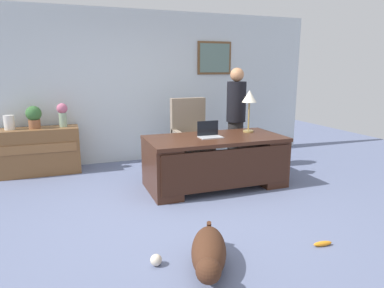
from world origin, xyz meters
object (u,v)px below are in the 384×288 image
at_px(credenza, 40,151).
at_px(desk_lamp, 249,99).
at_px(laptop, 209,133).
at_px(dog_toy_bone, 323,244).
at_px(armchair, 191,139).
at_px(vase_empty, 9,123).
at_px(potted_plant, 34,116).
at_px(desk, 216,160).
at_px(dog_lying, 209,253).
at_px(vase_with_flowers, 62,113).
at_px(dog_toy_ball, 156,260).
at_px(person_standing, 236,118).

distance_m(credenza, desk_lamp, 3.45).
xyz_separation_m(laptop, dog_toy_bone, (0.36, -1.99, -0.76)).
bearing_deg(armchair, desk_lamp, -49.68).
xyz_separation_m(vase_empty, potted_plant, (0.36, 0.00, 0.09)).
xyz_separation_m(desk, desk_lamp, (0.64, 0.21, 0.83)).
relative_size(dog_lying, vase_with_flowers, 2.18).
relative_size(laptop, dog_toy_ball, 3.09).
bearing_deg(potted_plant, credenza, -1.71).
bearing_deg(dog_lying, person_standing, 58.86).
distance_m(laptop, desk_lamp, 0.87).
height_order(armchair, dog_toy_bone, armchair).
distance_m(vase_with_flowers, dog_toy_bone, 4.32).
bearing_deg(credenza, desk_lamp, -24.07).
bearing_deg(vase_empty, desk_lamp, -21.54).
relative_size(dog_lying, vase_empty, 3.74).
relative_size(desk, vase_with_flowers, 5.06).
bearing_deg(armchair, potted_plant, 166.39).
xyz_separation_m(vase_with_flowers, dog_toy_ball, (0.71, -3.29, -0.93)).
relative_size(dog_lying, desk_lamp, 1.33).
bearing_deg(armchair, vase_with_flowers, 163.64).
height_order(desk, person_standing, person_standing).
bearing_deg(vase_empty, laptop, -29.27).
bearing_deg(armchair, desk, -88.81).
relative_size(dog_lying, dog_toy_ball, 8.16).
distance_m(desk_lamp, dog_toy_bone, 2.50).
height_order(credenza, armchair, armchair).
height_order(dog_lying, dog_toy_ball, dog_lying).
distance_m(desk_lamp, dog_toy_ball, 2.99).
distance_m(credenza, potted_plant, 0.58).
bearing_deg(vase_with_flowers, armchair, -16.36).
bearing_deg(desk, armchair, 91.19).
distance_m(credenza, dog_toy_ball, 3.48).
bearing_deg(potted_plant, desk_lamp, -23.77).
height_order(dog_lying, vase_empty, vase_empty).
bearing_deg(laptop, desk, -26.42).
xyz_separation_m(desk, dog_lying, (-0.92, -1.92, -0.25)).
bearing_deg(person_standing, vase_empty, 166.81).
xyz_separation_m(vase_empty, dog_toy_bone, (3.10, -3.52, -0.84)).
height_order(credenza, vase_with_flowers, vase_with_flowers).
bearing_deg(credenza, dog_lying, -66.85).
xyz_separation_m(desk, armchair, (-0.02, 0.98, 0.12)).
relative_size(laptop, dog_toy_bone, 1.63).
bearing_deg(desk, person_standing, 47.09).
xyz_separation_m(desk, person_standing, (0.70, 0.75, 0.48)).
relative_size(vase_empty, dog_toy_ball, 2.18).
height_order(credenza, vase_empty, vase_empty).
relative_size(vase_empty, dog_toy_bone, 1.15).
xyz_separation_m(dog_lying, dog_toy_bone, (1.19, -0.02, -0.13)).
bearing_deg(laptop, vase_empty, 150.73).
bearing_deg(dog_toy_bone, armchair, 95.76).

